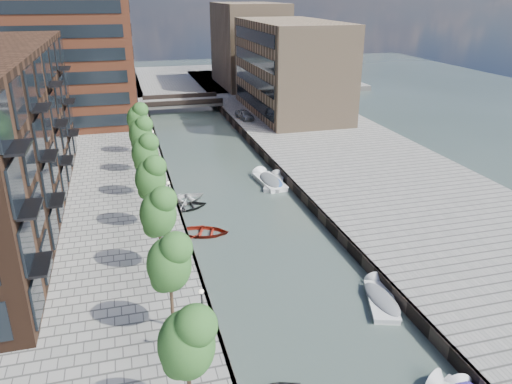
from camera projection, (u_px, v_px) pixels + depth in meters
name	position (u px, v px, depth m)	size (l,w,h in m)	color
water	(219.00, 170.00, 57.52)	(300.00, 300.00, 0.00)	#38473F
quay_right	(347.00, 154.00, 61.24)	(20.00, 140.00, 1.00)	gray
quay_wall_left	(166.00, 170.00, 55.85)	(0.25, 140.00, 1.00)	#332823
quay_wall_right	(270.00, 161.00, 58.82)	(0.25, 140.00, 1.00)	#332823
far_closure	(166.00, 81.00, 111.01)	(80.00, 40.00, 1.00)	gray
apartment_block	(0.00, 138.00, 40.70)	(8.00, 38.00, 14.00)	#301D12
tower	(62.00, 15.00, 69.75)	(18.00, 18.00, 30.00)	brown
tan_block_near	(290.00, 68.00, 78.11)	(12.00, 25.00, 14.00)	#8E7357
tan_block_far	(249.00, 45.00, 100.99)	(12.00, 20.00, 16.00)	#8E7357
bridge	(182.00, 102.00, 85.63)	(13.00, 6.00, 1.30)	gray
tree_0	(186.00, 340.00, 21.26)	(2.50, 2.50, 5.95)	#382619
tree_1	(169.00, 261.00, 27.52)	(2.50, 2.50, 5.95)	#382619
tree_2	(158.00, 211.00, 33.78)	(2.50, 2.50, 5.95)	#382619
tree_3	(150.00, 176.00, 40.04)	(2.50, 2.50, 5.95)	#382619
tree_4	(145.00, 151.00, 46.30)	(2.50, 2.50, 5.95)	#382619
tree_5	(141.00, 132.00, 52.57)	(2.50, 2.50, 5.95)	#382619
tree_6	(137.00, 117.00, 58.83)	(2.50, 2.50, 5.95)	#382619
lamp_0	(203.00, 316.00, 25.82)	(0.24, 0.24, 4.12)	black
lamp_1	(169.00, 200.00, 40.14)	(0.24, 0.24, 4.12)	black
lamp_2	(154.00, 145.00, 54.45)	(0.24, 0.24, 4.12)	black
sloop_2	(204.00, 234.00, 42.22)	(3.07, 4.30, 0.89)	maroon
sloop_3	(184.00, 202.00, 48.67)	(3.37, 4.72, 0.98)	silver
sloop_4	(186.00, 209.00, 47.20)	(2.93, 4.10, 0.85)	black
motorboat_1	(380.00, 298.00, 33.14)	(3.14, 5.15, 1.62)	white
motorboat_3	(275.00, 182.00, 53.16)	(3.51, 5.07, 1.61)	#B1B2B0
motorboat_4	(268.00, 181.00, 53.54)	(2.52, 5.89, 1.91)	white
car	(245.00, 114.00, 75.77)	(1.67, 4.15, 1.42)	#999B9D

